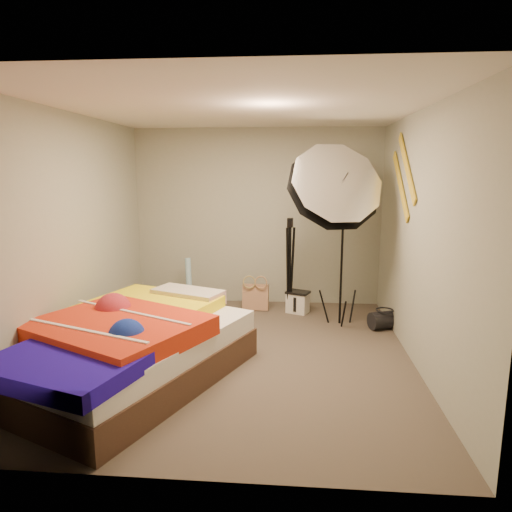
# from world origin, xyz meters

# --- Properties ---
(floor) EXTENTS (4.00, 4.00, 0.00)m
(floor) POSITION_xyz_m (0.00, 0.00, 0.00)
(floor) COLOR brown
(floor) RESTS_ON ground
(ceiling) EXTENTS (4.00, 4.00, 0.00)m
(ceiling) POSITION_xyz_m (0.00, 0.00, 2.50)
(ceiling) COLOR silver
(ceiling) RESTS_ON wall_back
(wall_back) EXTENTS (3.50, 0.00, 3.50)m
(wall_back) POSITION_xyz_m (0.00, 2.00, 1.25)
(wall_back) COLOR #9EA191
(wall_back) RESTS_ON floor
(wall_front) EXTENTS (3.50, 0.00, 3.50)m
(wall_front) POSITION_xyz_m (0.00, -2.00, 1.25)
(wall_front) COLOR #9EA191
(wall_front) RESTS_ON floor
(wall_left) EXTENTS (0.00, 4.00, 4.00)m
(wall_left) POSITION_xyz_m (-1.75, 0.00, 1.25)
(wall_left) COLOR #9EA191
(wall_left) RESTS_ON floor
(wall_right) EXTENTS (0.00, 4.00, 4.00)m
(wall_right) POSITION_xyz_m (1.75, 0.00, 1.25)
(wall_right) COLOR #9EA191
(wall_right) RESTS_ON floor
(tote_bag) EXTENTS (0.36, 0.17, 0.37)m
(tote_bag) POSITION_xyz_m (0.01, 1.60, 0.18)
(tote_bag) COLOR tan
(tote_bag) RESTS_ON floor
(wrapping_roll) EXTENTS (0.15, 0.22, 0.71)m
(wrapping_roll) POSITION_xyz_m (-0.93, 1.61, 0.36)
(wrapping_roll) COLOR #4CA3C8
(wrapping_roll) RESTS_ON floor
(camera_case) EXTENTS (0.33, 0.29, 0.28)m
(camera_case) POSITION_xyz_m (0.60, 1.51, 0.14)
(camera_case) COLOR silver
(camera_case) RESTS_ON floor
(duffel_bag) EXTENTS (0.41, 0.33, 0.22)m
(duffel_bag) POSITION_xyz_m (1.65, 0.94, 0.11)
(duffel_bag) COLOR black
(duffel_bag) RESTS_ON floor
(wall_stripe_upper) EXTENTS (0.02, 0.91, 0.78)m
(wall_stripe_upper) POSITION_xyz_m (1.73, 0.60, 1.95)
(wall_stripe_upper) COLOR gold
(wall_stripe_upper) RESTS_ON wall_right
(wall_stripe_lower) EXTENTS (0.02, 0.91, 0.78)m
(wall_stripe_lower) POSITION_xyz_m (1.73, 0.85, 1.75)
(wall_stripe_lower) COLOR gold
(wall_stripe_lower) RESTS_ON wall_right
(bed) EXTENTS (2.28, 2.72, 0.64)m
(bed) POSITION_xyz_m (-0.98, -0.66, 0.32)
(bed) COLOR #4C3225
(bed) RESTS_ON floor
(photo_umbrella) EXTENTS (1.29, 1.02, 2.36)m
(photo_umbrella) POSITION_xyz_m (0.98, 0.92, 1.69)
(photo_umbrella) COLOR black
(photo_umbrella) RESTS_ON floor
(camera_tripod) EXTENTS (0.08, 0.08, 1.30)m
(camera_tripod) POSITION_xyz_m (0.48, 1.49, 0.74)
(camera_tripod) COLOR black
(camera_tripod) RESTS_ON floor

